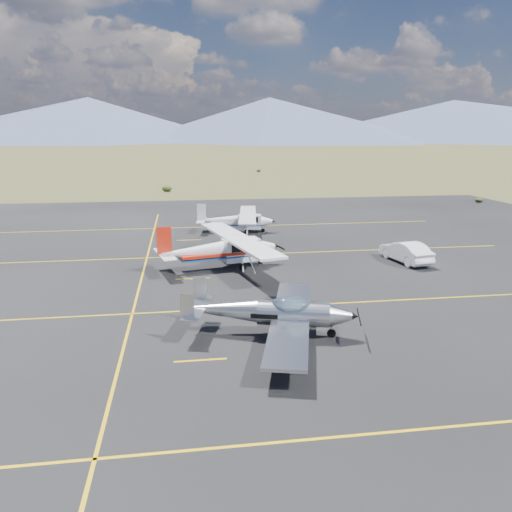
# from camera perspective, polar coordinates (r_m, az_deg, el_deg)

# --- Properties ---
(ground) EXTENTS (1600.00, 1600.00, 0.00)m
(ground) POSITION_cam_1_polar(r_m,az_deg,el_deg) (22.85, 0.87, -7.59)
(ground) COLOR #383D1C
(ground) RESTS_ON ground
(apron) EXTENTS (72.00, 72.00, 0.02)m
(apron) POSITION_cam_1_polar(r_m,az_deg,el_deg) (29.41, -1.35, -2.64)
(apron) COLOR black
(apron) RESTS_ON ground
(aircraft_low_wing) EXTENTS (7.14, 9.75, 2.12)m
(aircraft_low_wing) POSITION_cam_1_polar(r_m,az_deg,el_deg) (21.12, 2.03, -6.50)
(aircraft_low_wing) COLOR silver
(aircraft_low_wing) RESTS_ON apron
(aircraft_cessna) EXTENTS (7.46, 11.54, 2.92)m
(aircraft_cessna) POSITION_cam_1_polar(r_m,az_deg,el_deg) (31.42, -4.06, 0.86)
(aircraft_cessna) COLOR white
(aircraft_cessna) RESTS_ON apron
(aircraft_plain) EXTENTS (5.92, 9.78, 2.47)m
(aircraft_plain) POSITION_cam_1_polar(r_m,az_deg,el_deg) (43.00, -2.25, 4.15)
(aircraft_plain) COLOR silver
(aircraft_plain) RESTS_ON apron
(sedan) EXTENTS (2.20, 4.45, 1.40)m
(sedan) POSITION_cam_1_polar(r_m,az_deg,el_deg) (34.51, 16.73, 0.48)
(sedan) COLOR white
(sedan) RESTS_ON apron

